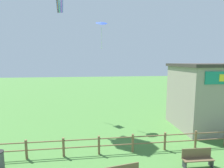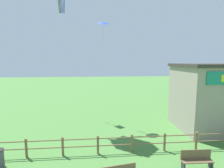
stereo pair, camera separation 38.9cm
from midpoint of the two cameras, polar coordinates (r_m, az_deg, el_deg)
wooden_fence at (r=11.26m, az=0.29°, el=-18.69°), size 18.95×0.14×1.15m
seaside_building at (r=17.64m, az=32.29°, el=-3.13°), size 8.55×4.80×5.41m
park_bench_by_building at (r=11.01m, az=25.12°, el=-20.91°), size 1.66×0.44×0.98m
kite_blue_delta at (r=16.41m, az=-4.15°, el=19.07°), size 1.06×1.00×2.52m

